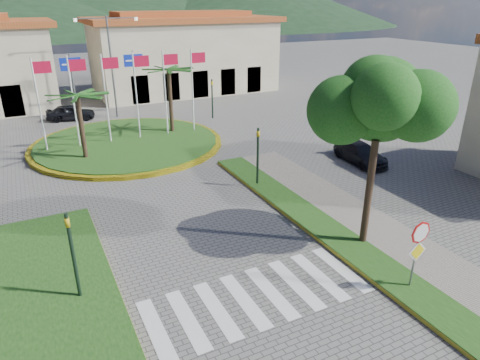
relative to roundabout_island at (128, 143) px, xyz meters
name	(u,v)px	position (x,y,z in m)	size (l,w,h in m)	color
sidewalk_right	(432,279)	(6.00, -20.00, -0.10)	(4.00, 28.00, 0.15)	gray
verge_right	(407,288)	(4.80, -20.00, -0.08)	(1.60, 28.00, 0.18)	#174112
median_left	(39,319)	(-6.50, -16.00, -0.08)	(5.00, 14.00, 0.18)	#174112
crosswalk	(255,297)	(0.00, -18.00, -0.17)	(8.00, 3.00, 0.01)	silver
roundabout_island	(128,143)	(0.00, 0.00, 0.00)	(12.70, 12.70, 6.00)	yellow
stop_sign	(418,245)	(4.90, -20.04, 1.62)	(0.80, 0.11, 2.65)	slate
deciduous_tree	(378,119)	(5.50, -17.00, 5.00)	(3.60, 3.60, 6.80)	black
traffic_light_left	(72,249)	(-5.20, -15.50, 1.77)	(0.15, 0.18, 3.20)	black
traffic_light_right	(258,152)	(4.50, -10.00, 1.77)	(0.15, 0.18, 3.20)	black
traffic_light_far	(212,95)	(8.00, 4.00, 1.77)	(0.18, 0.15, 3.20)	black
direction_sign_west	(72,75)	(-2.00, 8.97, 3.36)	(1.60, 0.14, 5.20)	slate
direction_sign_east	(134,71)	(3.00, 8.97, 3.36)	(1.60, 0.14, 5.20)	slate
street_lamp_centre	(111,62)	(1.00, 8.00, 4.32)	(4.80, 0.16, 8.00)	slate
building_right	(184,53)	(10.00, 16.00, 3.73)	(19.08, 9.54, 8.05)	#BDB18F
car_dark_a	(71,112)	(-2.58, 8.68, 0.46)	(1.50, 3.73, 1.27)	black
car_dark_b	(137,94)	(4.16, 13.82, 0.40)	(1.21, 3.46, 1.14)	black
car_side_right	(360,153)	(11.81, -9.61, 0.41)	(1.63, 4.01, 1.16)	black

